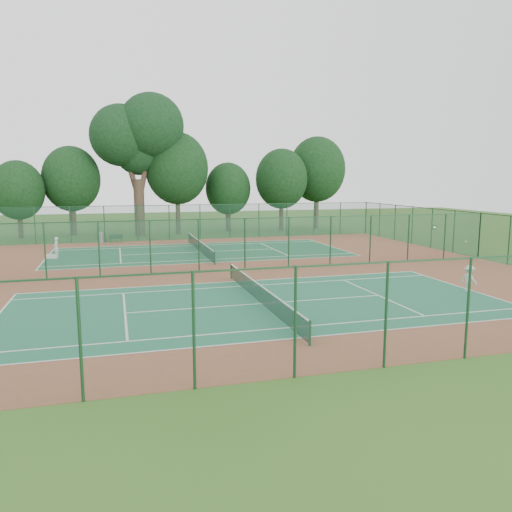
# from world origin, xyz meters

# --- Properties ---
(ground) EXTENTS (120.00, 120.00, 0.00)m
(ground) POSITION_xyz_m (0.00, 0.00, 0.00)
(ground) COLOR #31591B
(ground) RESTS_ON ground
(red_pad) EXTENTS (40.00, 36.00, 0.01)m
(red_pad) POSITION_xyz_m (0.00, 0.00, 0.01)
(red_pad) COLOR brown
(red_pad) RESTS_ON ground
(court_near) EXTENTS (23.77, 10.97, 0.01)m
(court_near) POSITION_xyz_m (0.00, -9.00, 0.01)
(court_near) COLOR #206546
(court_near) RESTS_ON red_pad
(court_far) EXTENTS (23.77, 10.97, 0.01)m
(court_far) POSITION_xyz_m (0.00, 9.00, 0.01)
(court_far) COLOR #1B5634
(court_far) RESTS_ON red_pad
(fence_north) EXTENTS (40.00, 0.09, 3.50)m
(fence_north) POSITION_xyz_m (0.00, 18.00, 1.76)
(fence_north) COLOR #17462E
(fence_north) RESTS_ON ground
(fence_south) EXTENTS (40.00, 0.09, 3.50)m
(fence_south) POSITION_xyz_m (0.00, -18.00, 1.76)
(fence_south) COLOR #16432D
(fence_south) RESTS_ON ground
(fence_east) EXTENTS (0.09, 36.00, 3.50)m
(fence_east) POSITION_xyz_m (20.00, 0.00, 1.76)
(fence_east) COLOR #18492D
(fence_east) RESTS_ON ground
(fence_divider) EXTENTS (40.00, 0.09, 3.50)m
(fence_divider) POSITION_xyz_m (0.00, 0.00, 1.76)
(fence_divider) COLOR #184931
(fence_divider) RESTS_ON ground
(tennis_net_near) EXTENTS (0.10, 12.90, 0.97)m
(tennis_net_near) POSITION_xyz_m (0.00, -9.00, 0.54)
(tennis_net_near) COLOR #143821
(tennis_net_near) RESTS_ON ground
(tennis_net_far) EXTENTS (0.10, 12.90, 0.97)m
(tennis_net_far) POSITION_xyz_m (0.00, 9.00, 0.54)
(tennis_net_far) COLOR #163E23
(tennis_net_far) RESTS_ON ground
(player_near) EXTENTS (0.73, 1.05, 1.48)m
(player_near) POSITION_xyz_m (11.38, -9.70, 0.76)
(player_near) COLOR silver
(player_near) RESTS_ON court_near
(player_far) EXTENTS (0.44, 0.62, 1.61)m
(player_far) POSITION_xyz_m (-11.11, 8.76, 0.83)
(player_far) COLOR silver
(player_far) RESTS_ON court_far
(trash_bin) EXTENTS (0.66, 0.66, 1.01)m
(trash_bin) POSITION_xyz_m (-8.06, 17.50, 0.51)
(trash_bin) COLOR slate
(trash_bin) RESTS_ON red_pad
(bench) EXTENTS (1.30, 0.45, 0.79)m
(bench) POSITION_xyz_m (-6.70, 17.19, 0.42)
(bench) COLOR black
(bench) RESTS_ON red_pad
(kit_bag) EXTENTS (0.92, 0.52, 0.32)m
(kit_bag) POSITION_xyz_m (-11.48, 8.69, 0.17)
(kit_bag) COLOR white
(kit_bag) RESTS_ON red_pad
(stray_ball_a) EXTENTS (0.07, 0.07, 0.07)m
(stray_ball_a) POSITION_xyz_m (1.37, -0.71, 0.04)
(stray_ball_a) COLOR #B1C22D
(stray_ball_a) RESTS_ON red_pad
(stray_ball_b) EXTENTS (0.07, 0.07, 0.07)m
(stray_ball_b) POSITION_xyz_m (2.67, -0.50, 0.04)
(stray_ball_b) COLOR #D8F438
(stray_ball_b) RESTS_ON red_pad
(stray_ball_c) EXTENTS (0.06, 0.06, 0.06)m
(stray_ball_c) POSITION_xyz_m (2.13, -0.66, 0.04)
(stray_ball_c) COLOR #A8C12C
(stray_ball_c) RESTS_ON red_pad
(big_tree) EXTENTS (9.69, 7.09, 14.88)m
(big_tree) POSITION_xyz_m (-4.04, 23.03, 10.54)
(big_tree) COLOR #3A291F
(big_tree) RESTS_ON ground
(evergreen_row) EXTENTS (39.00, 5.00, 12.00)m
(evergreen_row) POSITION_xyz_m (0.50, 24.25, 0.00)
(evergreen_row) COLOR black
(evergreen_row) RESTS_ON ground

